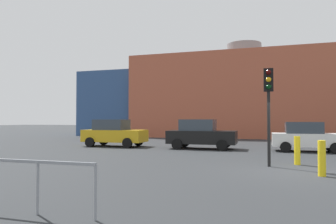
# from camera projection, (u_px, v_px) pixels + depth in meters

# --- Properties ---
(ground_plane) EXTENTS (200.00, 200.00, 0.00)m
(ground_plane) POSITION_uv_depth(u_px,v_px,m) (297.00, 172.00, 10.83)
(ground_plane) COLOR #2D3033
(building_backdrop) EXTENTS (37.86, 13.58, 10.89)m
(building_backdrop) POSITION_uv_depth(u_px,v_px,m) (244.00, 100.00, 37.04)
(building_backdrop) COLOR #B2563D
(building_backdrop) RESTS_ON ground_plane
(parked_car_0) EXTENTS (4.31, 2.11, 1.87)m
(parked_car_0) POSITION_uv_depth(u_px,v_px,m) (114.00, 133.00, 21.72)
(parked_car_0) COLOR gold
(parked_car_0) RESTS_ON ground_plane
(parked_car_1) EXTENTS (4.31, 2.11, 1.87)m
(parked_car_1) POSITION_uv_depth(u_px,v_px,m) (201.00, 134.00, 19.91)
(parked_car_1) COLOR black
(parked_car_1) RESTS_ON ground_plane
(parked_car_2) EXTENTS (3.95, 1.94, 1.71)m
(parked_car_2) POSITION_uv_depth(u_px,v_px,m) (307.00, 137.00, 18.07)
(parked_car_2) COLOR white
(parked_car_2) RESTS_ON ground_plane
(traffic_light_island) EXTENTS (0.37, 0.37, 3.84)m
(traffic_light_island) POSITION_uv_depth(u_px,v_px,m) (269.00, 94.00, 12.22)
(traffic_light_island) COLOR black
(traffic_light_island) RESTS_ON ground_plane
(bollard_yellow_0) EXTENTS (0.24, 0.24, 1.15)m
(bollard_yellow_0) POSITION_uv_depth(u_px,v_px,m) (322.00, 158.00, 10.06)
(bollard_yellow_0) COLOR yellow
(bollard_yellow_0) RESTS_ON ground_plane
(bollard_yellow_1) EXTENTS (0.24, 0.24, 1.16)m
(bollard_yellow_1) POSITION_uv_depth(u_px,v_px,m) (297.00, 150.00, 12.68)
(bollard_yellow_1) COLOR yellow
(bollard_yellow_1) RESTS_ON ground_plane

